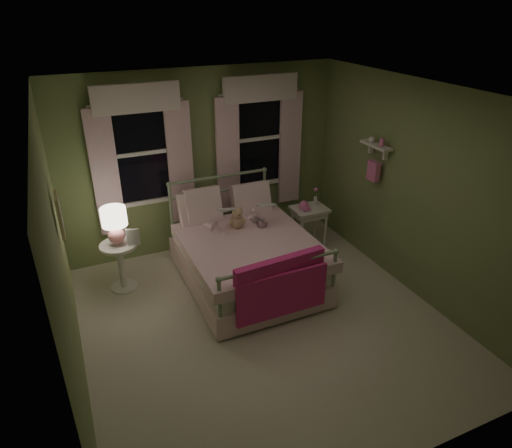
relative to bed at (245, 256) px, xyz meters
name	(u,v)px	position (x,y,z in m)	size (l,w,h in m)	color
room_shell	(266,222)	(-0.13, -0.88, 0.92)	(4.20, 4.20, 4.20)	white
bed	(245,256)	(0.00, 0.00, 0.00)	(1.58, 2.04, 1.18)	white
pink_throw	(281,281)	(0.01, -1.02, 0.23)	(1.10, 0.19, 0.71)	#CF2876
child_left	(213,210)	(-0.27, 0.43, 0.53)	(0.25, 0.16, 0.68)	#F7D1DD
child_right	(252,204)	(0.29, 0.43, 0.52)	(0.32, 0.25, 0.65)	#F7D1DD
book_left	(219,214)	(-0.27, 0.18, 0.59)	(0.20, 0.27, 0.03)	beige
book_right	(259,209)	(0.29, 0.18, 0.54)	(0.20, 0.27, 0.02)	beige
teddy_bear	(237,219)	(0.01, 0.27, 0.42)	(0.23, 0.19, 0.32)	tan
nightstand_left	(120,260)	(-1.51, 0.49, 0.04)	(0.46, 0.46, 0.65)	white
table_lamp	(115,222)	(-1.51, 0.49, 0.58)	(0.31, 0.31, 0.48)	pink
book_nightstand	(127,245)	(-1.41, 0.41, 0.28)	(0.16, 0.22, 0.02)	beige
nightstand_right	(309,214)	(1.22, 0.46, 0.17)	(0.50, 0.40, 0.64)	white
pink_toy	(304,206)	(1.12, 0.46, 0.33)	(0.14, 0.18, 0.14)	pink
bud_vase	(316,197)	(1.34, 0.51, 0.41)	(0.06, 0.06, 0.28)	white
window_left	(142,149)	(-0.98, 1.15, 1.25)	(1.34, 0.13, 1.96)	black
window_right	(260,134)	(0.72, 1.15, 1.25)	(1.34, 0.13, 1.96)	black
wall_shelf	(375,158)	(1.77, -0.18, 1.15)	(0.15, 0.50, 0.60)	white
framed_picture	(60,215)	(-2.07, -0.28, 1.12)	(0.03, 0.32, 0.42)	beige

